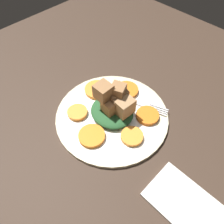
{
  "coord_description": "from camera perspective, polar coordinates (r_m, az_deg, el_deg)",
  "views": [
    {
      "loc": [
        -24.44,
        24.61,
        48.91
      ],
      "look_at": [
        0.0,
        0.0,
        4.1
      ],
      "focal_mm": 35.0,
      "sensor_mm": 36.0,
      "label": 1
    }
  ],
  "objects": [
    {
      "name": "carrot_slice_0",
      "position": [
        0.53,
        -5.32,
        -6.22
      ],
      "size": [
        6.51,
        6.51,
        1.0
      ],
      "primitive_type": "cylinder",
      "color": "orange",
      "rests_on": "plate"
    },
    {
      "name": "carrot_slice_2",
      "position": [
        0.57,
        9.25,
        -0.91
      ],
      "size": [
        5.96,
        5.96,
        1.0
      ],
      "primitive_type": "cylinder",
      "color": "orange",
      "rests_on": "plate"
    },
    {
      "name": "carrot_slice_3",
      "position": [
        0.63,
        3.86,
        5.74
      ],
      "size": [
        6.54,
        6.54,
        1.0
      ],
      "primitive_type": "cylinder",
      "color": "orange",
      "rests_on": "plate"
    },
    {
      "name": "center_pile",
      "position": [
        0.55,
        0.5,
        2.04
      ],
      "size": [
        11.57,
        10.41,
        9.91
      ],
      "color": "#235128",
      "rests_on": "plate"
    },
    {
      "name": "napkin",
      "position": [
        0.5,
        19.19,
        -22.21
      ],
      "size": [
        16.77,
        10.06,
        0.8
      ],
      "color": "silver",
      "rests_on": "table_slab"
    },
    {
      "name": "carrot_slice_5",
      "position": [
        0.58,
        -9.01,
        -0.12
      ],
      "size": [
        5.26,
        5.26,
        1.0
      ],
      "primitive_type": "cylinder",
      "color": "orange",
      "rests_on": "plate"
    },
    {
      "name": "carrot_slice_4",
      "position": [
        0.63,
        -3.94,
        5.84
      ],
      "size": [
        6.98,
        6.98,
        1.0
      ],
      "primitive_type": "cylinder",
      "color": "orange",
      "rests_on": "plate"
    },
    {
      "name": "plate",
      "position": [
        0.58,
        0.0,
        -0.96
      ],
      "size": [
        29.58,
        29.58,
        1.05
      ],
      "color": "beige",
      "rests_on": "table_slab"
    },
    {
      "name": "fork",
      "position": [
        0.6,
        5.75,
        2.64
      ],
      "size": [
        19.28,
        8.58,
        0.4
      ],
      "rotation": [
        0.0,
        0.0,
        0.36
      ],
      "color": "silver",
      "rests_on": "plate"
    },
    {
      "name": "table_slab",
      "position": [
        0.59,
        0.0,
        -1.84
      ],
      "size": [
        120.0,
        120.0,
        2.0
      ],
      "primitive_type": "cube",
      "color": "#38281E",
      "rests_on": "ground"
    },
    {
      "name": "carrot_slice_1",
      "position": [
        0.53,
        5.23,
        -6.34
      ],
      "size": [
        5.5,
        5.5,
        1.0
      ],
      "primitive_type": "cylinder",
      "color": "orange",
      "rests_on": "plate"
    }
  ]
}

